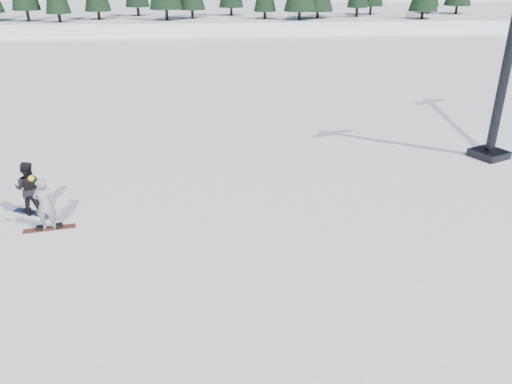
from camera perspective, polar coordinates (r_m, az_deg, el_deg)
ground at (r=15.41m, az=-16.83°, el=-4.72°), size 420.00×420.00×0.00m
alpine_backdrop at (r=204.09m, az=-9.88°, el=17.74°), size 412.50×227.00×53.20m
lift_tower at (r=22.20m, az=26.53°, el=11.75°), size 2.17×1.64×8.26m
snowboarder_woman at (r=15.96m, az=-22.99°, el=-1.26°), size 0.63×0.44×1.80m
snowboarder_man at (r=17.19m, az=-24.52°, el=0.38°), size 0.89×0.72×1.77m
snowboard_woman at (r=16.31m, az=-22.51°, el=-3.89°), size 1.53×0.54×0.03m
snowboard_man at (r=17.52m, az=-24.04°, el=-2.22°), size 1.46×0.93×0.03m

